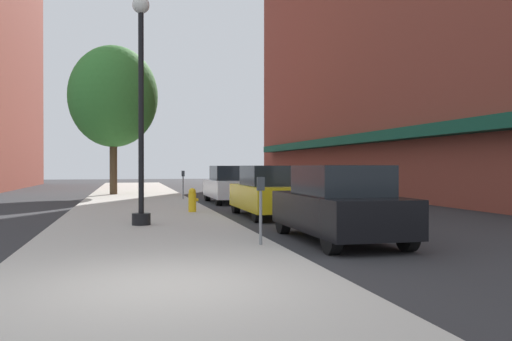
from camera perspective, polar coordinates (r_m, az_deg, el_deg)
ground_plane at (r=25.44m, az=-3.30°, el=-3.24°), size 90.00×90.00×0.00m
sidewalk_slab at (r=26.04m, az=-12.40°, el=-3.03°), size 4.80×50.00×0.12m
lamppost at (r=14.33m, az=-12.05°, el=6.70°), size 0.48×0.48×5.90m
fire_hydrant at (r=18.11m, az=-6.74°, el=-3.09°), size 0.33×0.26×0.79m
parking_meter_near at (r=10.46m, az=0.50°, el=-3.34°), size 0.14×0.09×1.31m
parking_meter_far at (r=25.25m, az=-7.71°, el=-1.11°), size 0.14×0.09×1.31m
tree_near at (r=30.41m, az=-14.84°, el=7.54°), size 4.76×4.76×8.03m
car_black at (r=11.85m, az=8.73°, el=-3.57°), size 1.80×4.30×1.66m
car_yellow at (r=17.43m, az=1.42°, el=-2.28°), size 1.80×4.30×1.66m
car_white at (r=24.13m, az=-2.76°, el=-1.52°), size 1.80×4.30×1.66m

